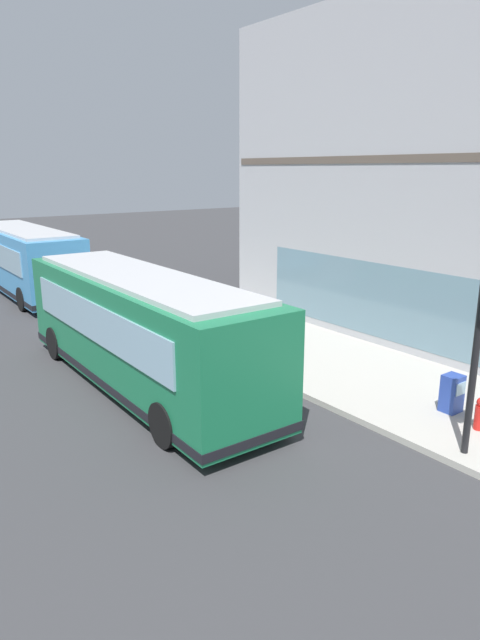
# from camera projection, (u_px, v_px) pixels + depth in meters

# --- Properties ---
(ground) EXTENTS (120.00, 120.00, 0.00)m
(ground) POSITION_uv_depth(u_px,v_px,m) (199.00, 412.00, 13.39)
(ground) COLOR #38383A
(sidewalk_curb) EXTENTS (4.73, 40.00, 0.15)m
(sidewalk_curb) POSITION_uv_depth(u_px,v_px,m) (342.00, 367.00, 16.24)
(sidewalk_curb) COLOR #B2ADA3
(sidewalk_curb) RESTS_ON ground
(city_bus_nearside) EXTENTS (2.72, 10.08, 3.07)m
(city_bus_nearside) POSITION_uv_depth(u_px,v_px,m) (140.00, 330.00, 14.68)
(city_bus_nearside) COLOR #197247
(city_bus_nearside) RESTS_ON ground
(city_bus_far_down_street) EXTENTS (2.72, 10.08, 3.07)m
(city_bus_far_down_street) POSITION_uv_depth(u_px,v_px,m) (26.00, 261.00, 25.92)
(city_bus_far_down_street) COLOR #3F8CC6
(city_bus_far_down_street) RESTS_ON ground
(newspaper_vending_box) EXTENTS (0.44, 0.43, 0.90)m
(newspaper_vending_box) POSITION_uv_depth(u_px,v_px,m) (452.00, 393.00, 12.99)
(newspaper_vending_box) COLOR #263F99
(newspaper_vending_box) RESTS_ON sidewalk_curb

